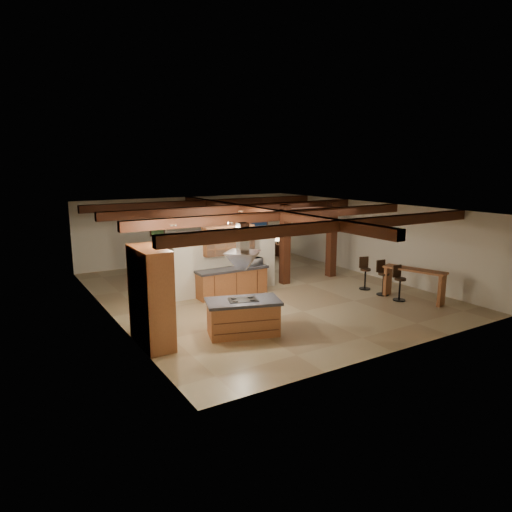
# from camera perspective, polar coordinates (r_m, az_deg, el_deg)

# --- Properties ---
(ground) EXTENTS (12.00, 12.00, 0.00)m
(ground) POSITION_cam_1_polar(r_m,az_deg,el_deg) (15.75, 0.42, -4.50)
(ground) COLOR tan
(ground) RESTS_ON ground
(room_walls) EXTENTS (12.00, 12.00, 12.00)m
(room_walls) POSITION_cam_1_polar(r_m,az_deg,el_deg) (15.36, 0.43, 1.90)
(room_walls) COLOR beige
(room_walls) RESTS_ON ground
(ceiling_beams) EXTENTS (10.00, 12.00, 0.28)m
(ceiling_beams) POSITION_cam_1_polar(r_m,az_deg,el_deg) (15.22, 0.44, 5.54)
(ceiling_beams) COLOR #3C200F
(ceiling_beams) RESTS_ON room_walls
(timber_posts) EXTENTS (2.50, 0.30, 2.90)m
(timber_posts) POSITION_cam_1_polar(r_m,az_deg,el_deg) (17.18, 6.67, 2.78)
(timber_posts) COLOR #3C200F
(timber_posts) RESTS_ON ground
(partition_wall) EXTENTS (3.80, 0.18, 2.20)m
(partition_wall) POSITION_cam_1_polar(r_m,az_deg,el_deg) (15.42, -3.71, -0.66)
(partition_wall) COLOR beige
(partition_wall) RESTS_ON ground
(pantry_cabinet) EXTENTS (0.67, 1.60, 2.40)m
(pantry_cabinet) POSITION_cam_1_polar(r_m,az_deg,el_deg) (11.24, -13.00, -5.00)
(pantry_cabinet) COLOR #995831
(pantry_cabinet) RESTS_ON ground
(back_counter) EXTENTS (2.50, 0.66, 0.94)m
(back_counter) POSITION_cam_1_polar(r_m,az_deg,el_deg) (15.23, -3.00, -3.22)
(back_counter) COLOR #995831
(back_counter) RESTS_ON ground
(upper_display_cabinet) EXTENTS (1.80, 0.36, 0.95)m
(upper_display_cabinet) POSITION_cam_1_polar(r_m,az_deg,el_deg) (15.12, -3.41, 2.00)
(upper_display_cabinet) COLOR #995831
(upper_display_cabinet) RESTS_ON partition_wall
(range_hood) EXTENTS (1.10, 1.10, 1.40)m
(range_hood) POSITION_cam_1_polar(r_m,az_deg,el_deg) (11.45, -1.66, -1.38)
(range_hood) COLOR silver
(range_hood) RESTS_ON room_walls
(back_windows) EXTENTS (2.70, 0.07, 1.70)m
(back_windows) POSITION_cam_1_polar(r_m,az_deg,el_deg) (21.86, -1.51, 4.00)
(back_windows) COLOR #3C200F
(back_windows) RESTS_ON room_walls
(framed_art) EXTENTS (0.65, 0.05, 0.85)m
(framed_art) POSITION_cam_1_polar(r_m,az_deg,el_deg) (20.07, -12.25, 3.66)
(framed_art) COLOR #3C200F
(framed_art) RESTS_ON room_walls
(recessed_cans) EXTENTS (3.16, 2.46, 0.03)m
(recessed_cans) POSITION_cam_1_polar(r_m,az_deg,el_deg) (12.31, -4.88, 4.61)
(recessed_cans) COLOR silver
(recessed_cans) RESTS_ON room_walls
(kitchen_island) EXTENTS (2.09, 1.52, 0.93)m
(kitchen_island) POSITION_cam_1_polar(r_m,az_deg,el_deg) (11.81, -1.62, -7.61)
(kitchen_island) COLOR #995831
(kitchen_island) RESTS_ON ground
(dining_table) EXTENTS (1.94, 1.42, 0.61)m
(dining_table) POSITION_cam_1_polar(r_m,az_deg,el_deg) (18.60, -3.78, -1.07)
(dining_table) COLOR #3A1D0E
(dining_table) RESTS_ON ground
(sofa) EXTENTS (2.15, 1.00, 0.61)m
(sofa) POSITION_cam_1_polar(r_m,az_deg,el_deg) (21.76, 0.15, 0.79)
(sofa) COLOR black
(sofa) RESTS_ON ground
(microwave) EXTENTS (0.48, 0.35, 0.25)m
(microwave) POSITION_cam_1_polar(r_m,az_deg,el_deg) (15.53, -0.10, -0.68)
(microwave) COLOR silver
(microwave) RESTS_ON back_counter
(bar_counter) EXTENTS (1.07, 2.03, 1.04)m
(bar_counter) POSITION_cam_1_polar(r_m,az_deg,el_deg) (15.47, 19.15, -2.76)
(bar_counter) COLOR #995831
(bar_counter) RESTS_ON ground
(side_table) EXTENTS (0.60, 0.60, 0.56)m
(side_table) POSITION_cam_1_polar(r_m,az_deg,el_deg) (21.98, 2.72, 0.81)
(side_table) COLOR #3C200F
(side_table) RESTS_ON ground
(table_lamp) EXTENTS (0.28, 0.28, 0.32)m
(table_lamp) POSITION_cam_1_polar(r_m,az_deg,el_deg) (21.90, 2.73, 2.12)
(table_lamp) COLOR black
(table_lamp) RESTS_ON side_table
(bar_stool_a) EXTENTS (0.41, 0.41, 1.17)m
(bar_stool_a) POSITION_cam_1_polar(r_m,az_deg,el_deg) (15.84, 15.56, -2.61)
(bar_stool_a) COLOR black
(bar_stool_a) RESTS_ON ground
(bar_stool_b) EXTENTS (0.40, 0.40, 1.13)m
(bar_stool_b) POSITION_cam_1_polar(r_m,az_deg,el_deg) (15.36, 17.45, -3.23)
(bar_stool_b) COLOR black
(bar_stool_b) RESTS_ON ground
(bar_stool_c) EXTENTS (0.42, 0.43, 1.13)m
(bar_stool_c) POSITION_cam_1_polar(r_m,az_deg,el_deg) (16.43, 13.45, -2.08)
(bar_stool_c) COLOR black
(bar_stool_c) RESTS_ON ground
(dining_chairs) EXTENTS (2.23, 2.23, 1.26)m
(dining_chairs) POSITION_cam_1_polar(r_m,az_deg,el_deg) (18.53, -3.79, -0.05)
(dining_chairs) COLOR #3C200F
(dining_chairs) RESTS_ON ground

